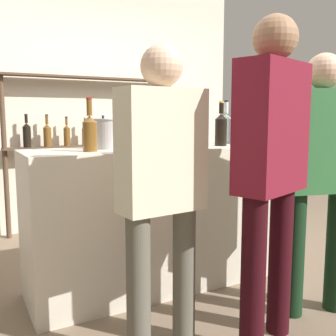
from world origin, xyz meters
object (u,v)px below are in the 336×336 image
at_px(counter_bottle_1, 226,127).
at_px(counter_bottle_3, 221,129).
at_px(counter_bottle_2, 173,132).
at_px(counter_bottle_0, 90,132).
at_px(ice_bucket, 109,134).
at_px(customer_left, 162,180).
at_px(wine_glass, 235,131).
at_px(customer_right, 320,167).
at_px(customer_center, 271,158).
at_px(counter_bottle_4, 241,128).

height_order(counter_bottle_1, counter_bottle_3, counter_bottle_1).
distance_m(counter_bottle_2, counter_bottle_3, 0.45).
relative_size(counter_bottle_0, ice_bucket, 1.56).
xyz_separation_m(counter_bottle_0, customer_left, (0.15, -0.70, -0.22)).
relative_size(wine_glass, customer_right, 0.09).
distance_m(ice_bucket, customer_center, 1.16).
bearing_deg(counter_bottle_3, customer_left, -140.86).
xyz_separation_m(counter_bottle_2, wine_glass, (0.74, 0.28, -0.02)).
bearing_deg(customer_left, counter_bottle_0, 6.82).
bearing_deg(customer_right, customer_left, 101.81).
bearing_deg(counter_bottle_1, customer_center, -115.23).
xyz_separation_m(counter_bottle_1, wine_glass, (0.11, 0.02, -0.03)).
xyz_separation_m(counter_bottle_2, ice_bucket, (-0.38, 0.22, -0.01)).
distance_m(counter_bottle_0, counter_bottle_1, 1.21).
height_order(counter_bottle_4, wine_glass, counter_bottle_4).
bearing_deg(counter_bottle_3, customer_right, -76.46).
xyz_separation_m(counter_bottle_4, wine_glass, (0.04, 0.14, -0.03)).
bearing_deg(customer_left, ice_bucket, -7.61).
distance_m(counter_bottle_2, customer_right, 0.97).
bearing_deg(counter_bottle_3, customer_center, -109.82).
height_order(counter_bottle_1, customer_right, customer_right).
distance_m(counter_bottle_1, counter_bottle_2, 0.69).
bearing_deg(wine_glass, counter_bottle_3, -144.57).
bearing_deg(counter_bottle_1, counter_bottle_0, -170.74).
distance_m(ice_bucket, customer_right, 1.38).
bearing_deg(wine_glass, counter_bottle_1, -169.59).
height_order(counter_bottle_4, customer_left, customer_left).
bearing_deg(counter_bottle_1, counter_bottle_3, -134.74).
bearing_deg(wine_glass, counter_bottle_2, -159.57).
relative_size(counter_bottle_1, ice_bucket, 1.62).
distance_m(counter_bottle_3, ice_bucket, 0.84).
bearing_deg(customer_left, counter_bottle_3, -56.04).
bearing_deg(ice_bucket, counter_bottle_2, -30.28).
height_order(counter_bottle_1, counter_bottle_2, counter_bottle_1).
xyz_separation_m(counter_bottle_3, wine_glass, (0.29, 0.21, -0.03)).
relative_size(ice_bucket, customer_right, 0.13).
height_order(counter_bottle_2, customer_center, customer_center).
bearing_deg(ice_bucket, customer_left, -92.43).
height_order(counter_bottle_0, customer_right, customer_right).
relative_size(counter_bottle_3, ice_bucket, 1.54).
bearing_deg(counter_bottle_3, ice_bucket, 169.50).
bearing_deg(wine_glass, customer_center, -119.22).
relative_size(counter_bottle_3, counter_bottle_4, 0.97).
xyz_separation_m(counter_bottle_3, counter_bottle_4, (0.25, 0.07, -0.00)).
xyz_separation_m(counter_bottle_1, customer_right, (-0.00, -0.96, -0.21)).
height_order(customer_left, customer_right, customer_right).
bearing_deg(counter_bottle_2, customer_left, -123.18).
distance_m(customer_left, customer_right, 1.05).
height_order(counter_bottle_3, wine_glass, counter_bottle_3).
height_order(counter_bottle_3, counter_bottle_4, counter_bottle_4).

